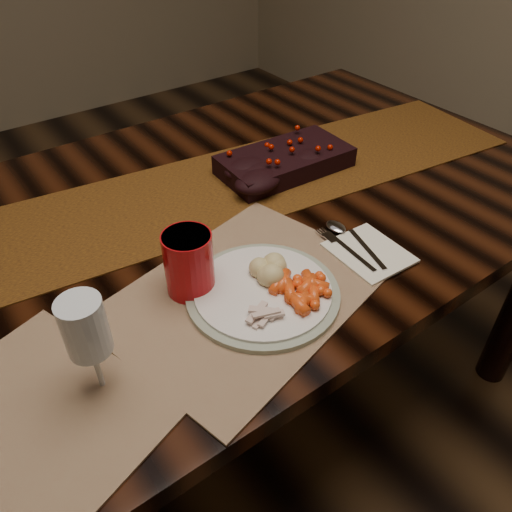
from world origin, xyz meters
TOP-DOWN VIEW (x-y plane):
  - floor at (0.00, 0.00)m, footprint 5.00×5.00m
  - dining_table at (0.00, 0.00)m, footprint 1.80×1.00m
  - table_runner at (0.05, 0.06)m, footprint 1.67×0.53m
  - centerpiece at (0.26, 0.04)m, footprint 0.33×0.18m
  - placemat_main at (-0.08, -0.27)m, footprint 0.55×0.45m
  - dinner_plate at (-0.05, -0.30)m, footprint 0.33×0.33m
  - baby_carrots at (-0.01, -0.34)m, footprint 0.14×0.12m
  - mashed_potatoes at (-0.02, -0.27)m, footprint 0.10×0.09m
  - turkey_shreds at (-0.09, -0.35)m, footprint 0.08×0.07m
  - napkin at (0.19, -0.32)m, footprint 0.13×0.15m
  - fork at (0.15, -0.30)m, footprint 0.03×0.14m
  - spoon at (0.19, -0.29)m, footprint 0.08×0.17m
  - red_cup at (-0.15, -0.20)m, footprint 0.11×0.11m
  - wine_glass at (-0.36, -0.31)m, footprint 0.07×0.07m

SIDE VIEW (x-z plane):
  - floor at x=0.00m, z-range 0.00..0.00m
  - dining_table at x=0.00m, z-range 0.00..0.75m
  - table_runner at x=0.05m, z-range 0.75..0.75m
  - placemat_main at x=-0.08m, z-range 0.75..0.75m
  - napkin at x=0.19m, z-range 0.75..0.76m
  - fork at x=0.15m, z-range 0.76..0.76m
  - spoon at x=0.19m, z-range 0.76..0.76m
  - dinner_plate at x=-0.05m, z-range 0.75..0.77m
  - turkey_shreds at x=-0.09m, z-range 0.77..0.78m
  - baby_carrots at x=-0.01m, z-range 0.77..0.79m
  - centerpiece at x=0.26m, z-range 0.75..0.82m
  - mashed_potatoes at x=-0.02m, z-range 0.77..0.81m
  - red_cup at x=-0.15m, z-range 0.75..0.87m
  - wine_glass at x=-0.36m, z-range 0.75..0.92m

